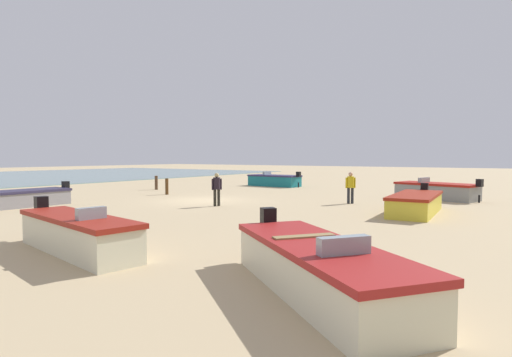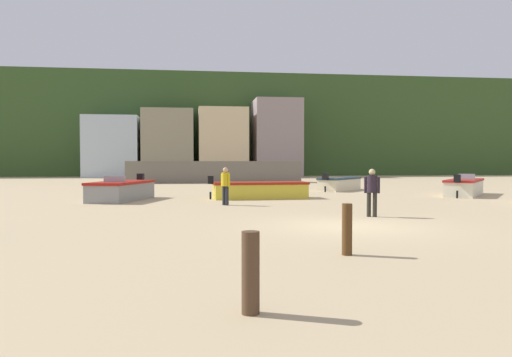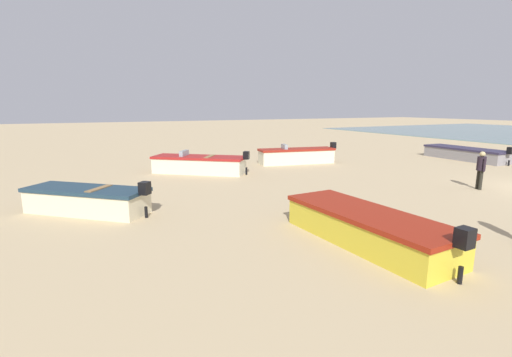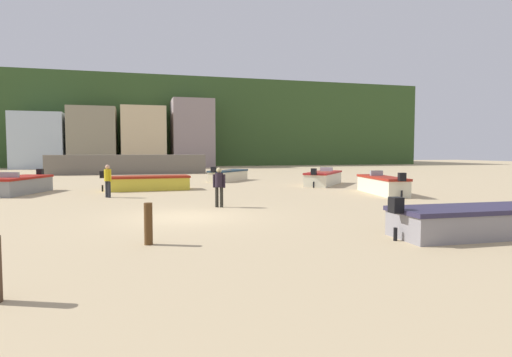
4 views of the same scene
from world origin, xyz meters
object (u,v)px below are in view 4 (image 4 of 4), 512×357
boat_cream_2 (382,185)px  beach_walker_distant (108,178)px  boat_cream_6 (323,178)px  boat_grey_4 (18,185)px  boat_cream_1 (228,175)px  boat_yellow_5 (148,183)px  beach_walker_foreground (219,184)px  boat_grey_0 (487,221)px  mooring_post_near_water (148,224)px

boat_cream_2 → beach_walker_distant: size_ratio=3.10×
boat_cream_6 → boat_grey_4: bearing=-138.3°
boat_cream_1 → boat_cream_6: bearing=-4.5°
boat_yellow_5 → beach_walker_foreground: beach_walker_foreground is taller
boat_cream_1 → beach_walker_foreground: size_ratio=2.46×
boat_grey_0 → boat_cream_1: size_ratio=1.40×
beach_walker_foreground → beach_walker_distant: same height
boat_yellow_5 → beach_walker_distant: (-1.98, -3.61, 0.53)m
boat_grey_0 → boat_yellow_5: bearing=-151.1°
boat_cream_6 → beach_walker_foreground: beach_walker_foreground is taller
boat_grey_4 → beach_walker_foreground: 12.56m
boat_grey_0 → boat_cream_6: size_ratio=1.17×
boat_grey_4 → boat_yellow_5: boat_grey_4 is taller
boat_yellow_5 → boat_grey_4: bearing=-90.5°
boat_yellow_5 → beach_walker_distant: bearing=-31.9°
beach_walker_foreground → boat_grey_0: bearing=156.2°
boat_cream_2 → boat_cream_6: boat_cream_2 is taller
boat_cream_1 → boat_cream_2: size_ratio=0.79×
boat_yellow_5 → mooring_post_near_water: (-0.34, -15.14, 0.09)m
mooring_post_near_water → beach_walker_distant: 11.65m
boat_grey_0 → boat_grey_4: bearing=-135.0°
boat_cream_2 → boat_grey_4: size_ratio=1.07×
boat_cream_2 → beach_walker_foreground: bearing=-151.5°
boat_cream_2 → beach_walker_distant: 14.18m
boat_grey_4 → boat_cream_6: size_ratio=0.99×
beach_walker_foreground → boat_yellow_5: bearing=-44.2°
boat_grey_4 → mooring_post_near_water: boat_grey_4 is taller
boat_yellow_5 → beach_walker_distant: 4.15m
boat_grey_4 → beach_walker_distant: 5.82m
mooring_post_near_water → beach_walker_distant: bearing=98.1°
beach_walker_distant → boat_cream_2: bearing=-136.5°
boat_cream_6 → beach_walker_distant: (-13.54, -4.45, 0.49)m
boat_grey_0 → boat_cream_1: bearing=-172.6°
mooring_post_near_water → beach_walker_foreground: beach_walker_foreground is taller
boat_yellow_5 → mooring_post_near_water: 15.14m
boat_cream_1 → mooring_post_near_water: 22.44m
boat_cream_1 → boat_cream_2: (5.92, -11.89, 0.05)m
beach_walker_foreground → beach_walker_distant: 6.84m
boat_cream_1 → beach_walker_distant: size_ratio=2.46×
boat_yellow_5 → beach_walker_foreground: 9.08m
boat_cream_6 → beach_walker_foreground: bearing=-95.2°
boat_grey_0 → boat_cream_6: boat_cream_6 is taller
boat_cream_1 → boat_cream_2: bearing=-22.5°
boat_grey_0 → mooring_post_near_water: 8.94m
boat_cream_2 → boat_grey_4: 19.53m
boat_grey_4 → mooring_post_near_water: bearing=130.3°
boat_grey_4 → boat_cream_6: bearing=-159.5°
boat_yellow_5 → boat_cream_6: (11.56, 0.83, 0.03)m
mooring_post_near_water → boat_grey_4: bearing=113.4°
boat_grey_0 → boat_cream_1: (-2.36, 22.77, 0.03)m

